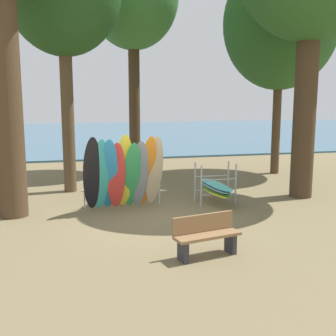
# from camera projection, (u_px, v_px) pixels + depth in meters

# --- Properties ---
(ground_plane) EXTENTS (80.00, 80.00, 0.00)m
(ground_plane) POSITION_uv_depth(u_px,v_px,m) (150.00, 217.00, 11.19)
(ground_plane) COLOR brown
(lake_water) EXTENTS (80.00, 36.00, 0.10)m
(lake_water) POSITION_uv_depth(u_px,v_px,m) (88.00, 133.00, 38.99)
(lake_water) COLOR #38607A
(lake_water) RESTS_ON ground
(tree_far_left_back) EXTENTS (4.73, 4.73, 9.00)m
(tree_far_left_back) POSITION_uv_depth(u_px,v_px,m) (281.00, 24.00, 16.99)
(tree_far_left_back) COLOR #4C3823
(tree_far_left_back) RESTS_ON ground
(leaning_board_pile) EXTENTS (2.43, 1.13, 2.23)m
(leaning_board_pile) POSITION_uv_depth(u_px,v_px,m) (124.00, 174.00, 11.90)
(leaning_board_pile) COLOR black
(leaning_board_pile) RESTS_ON ground
(board_storage_rack) EXTENTS (1.15, 2.13, 1.25)m
(board_storage_rack) POSITION_uv_depth(u_px,v_px,m) (215.00, 187.00, 12.68)
(board_storage_rack) COLOR #9EA0A5
(board_storage_rack) RESTS_ON ground
(park_bench) EXTENTS (1.45, 0.69, 0.85)m
(park_bench) POSITION_uv_depth(u_px,v_px,m) (206.00, 235.00, 8.36)
(park_bench) COLOR #2D2D33
(park_bench) RESTS_ON ground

